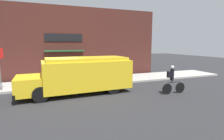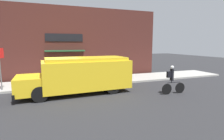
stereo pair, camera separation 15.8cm
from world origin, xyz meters
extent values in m
plane|color=#2B2B2D|center=(0.00, 0.00, 0.00)|extent=(70.00, 70.00, 0.00)
cube|color=#ADAAA3|center=(0.00, 1.47, 0.07)|extent=(28.00, 2.93, 0.13)
cube|color=#4C231E|center=(0.00, 3.32, 2.95)|extent=(17.77, 0.18, 5.91)
cube|color=black|center=(0.65, 3.21, 3.40)|extent=(2.93, 0.05, 0.61)
cube|color=#235633|center=(0.65, 2.94, 2.35)|extent=(3.08, 0.57, 0.10)
cube|color=yellow|center=(1.47, -1.29, 1.10)|extent=(5.07, 2.34, 1.64)
cube|color=yellow|center=(-1.69, -1.40, 0.73)|extent=(1.40, 2.04, 0.90)
cube|color=yellow|center=(1.47, -1.29, 2.01)|extent=(4.66, 2.15, 0.18)
cube|color=black|center=(-2.31, -1.42, 0.38)|extent=(0.20, 2.12, 0.24)
cube|color=red|center=(0.05, -0.01, 1.18)|extent=(0.04, 0.44, 0.44)
cylinder|color=black|center=(-1.19, -0.46, 0.40)|extent=(0.81, 0.29, 0.80)
cylinder|color=black|center=(-1.12, -2.30, 0.40)|extent=(0.81, 0.29, 0.80)
cylinder|color=black|center=(2.73, -0.32, 0.40)|extent=(0.81, 0.29, 0.80)
cylinder|color=black|center=(2.80, -2.16, 0.40)|extent=(0.81, 0.29, 0.80)
cylinder|color=black|center=(6.61, -3.38, 0.31)|extent=(0.63, 0.06, 0.63)
cylinder|color=black|center=(5.69, -3.35, 0.31)|extent=(0.63, 0.06, 0.63)
cylinder|color=black|center=(6.15, -3.37, 0.68)|extent=(0.87, 0.07, 0.04)
cylinder|color=black|center=(5.99, -3.36, 0.74)|extent=(0.04, 0.04, 0.12)
cube|color=black|center=(5.99, -3.36, 1.13)|extent=(0.13, 0.20, 0.66)
sphere|color=white|center=(5.99, -3.36, 1.57)|extent=(0.20, 0.20, 0.20)
cube|color=black|center=(5.80, -3.36, 1.16)|extent=(0.26, 0.15, 0.36)
cylinder|color=slate|center=(-3.37, 0.48, 1.42)|extent=(0.07, 0.07, 2.57)
cylinder|color=slate|center=(-0.01, 2.28, 0.57)|extent=(0.55, 0.55, 0.87)
cylinder|color=black|center=(-0.01, 2.28, 1.02)|extent=(0.56, 0.56, 0.04)
camera|label=1|loc=(-0.75, -11.41, 2.87)|focal=28.00mm
camera|label=2|loc=(-0.61, -11.46, 2.87)|focal=28.00mm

